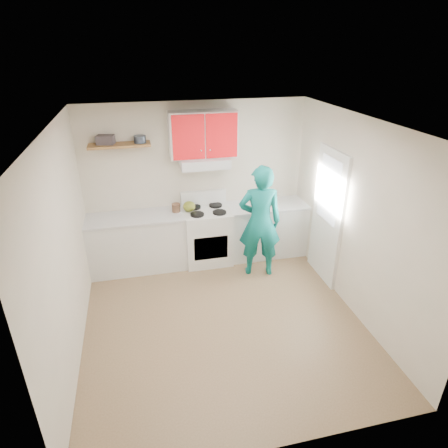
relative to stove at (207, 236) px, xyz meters
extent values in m
plane|color=brown|center=(-0.10, -1.57, -0.46)|extent=(3.80, 3.80, 0.00)
cube|color=white|center=(-0.10, -1.57, 2.14)|extent=(3.60, 3.80, 0.04)
cube|color=beige|center=(-0.10, 0.32, 0.84)|extent=(3.60, 0.04, 2.60)
cube|color=beige|center=(-0.10, -3.47, 0.84)|extent=(3.60, 0.04, 2.60)
cube|color=beige|center=(-1.90, -1.57, 0.84)|extent=(0.04, 3.80, 2.60)
cube|color=beige|center=(1.70, -1.57, 0.84)|extent=(0.04, 3.80, 2.60)
cube|color=white|center=(1.68, -0.88, 0.56)|extent=(0.05, 0.85, 2.05)
cube|color=white|center=(1.65, -0.88, 0.99)|extent=(0.01, 0.55, 0.95)
cube|color=silver|center=(-1.14, 0.02, -0.01)|extent=(1.52, 0.60, 0.90)
cube|color=silver|center=(1.04, 0.02, -0.01)|extent=(1.32, 0.60, 0.90)
cube|color=white|center=(0.00, 0.00, 0.00)|extent=(0.76, 0.65, 0.92)
cube|color=silver|center=(0.00, 0.10, 1.24)|extent=(0.76, 0.44, 0.15)
cube|color=red|center=(0.00, 0.16, 1.66)|extent=(1.02, 0.33, 0.70)
cube|color=brown|center=(-1.25, 0.18, 1.56)|extent=(0.90, 0.30, 0.04)
cube|color=#473F44|center=(-1.44, 0.21, 1.64)|extent=(0.28, 0.23, 0.13)
cylinder|color=#333D4C|center=(-0.95, 0.17, 1.63)|extent=(0.19, 0.19, 0.11)
ellipsoid|color=olive|center=(-0.28, 0.03, 0.55)|extent=(0.26, 0.26, 0.17)
cylinder|color=#4A3020|center=(-0.49, 0.06, 0.52)|extent=(0.16, 0.16, 0.16)
cube|color=olive|center=(0.96, -0.01, 0.45)|extent=(0.31, 0.25, 0.02)
cube|color=#B51218|center=(1.41, -0.01, 0.44)|extent=(0.31, 0.28, 0.01)
imported|color=#0C6E69|center=(0.72, -0.57, 0.44)|extent=(0.73, 0.56, 1.80)
camera|label=1|loc=(-1.02, -5.61, 2.94)|focal=30.74mm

